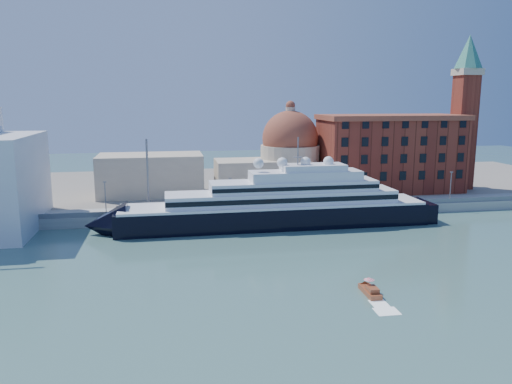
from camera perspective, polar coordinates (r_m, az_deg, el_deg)
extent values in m
plane|color=#365E59|center=(96.20, -0.52, -7.57)|extent=(400.00, 400.00, 0.00)
cube|color=gray|center=(128.30, -3.11, -2.35)|extent=(180.00, 10.00, 2.50)
cube|color=slate|center=(168.31, -4.87, 0.66)|extent=(260.00, 72.00, 2.00)
cube|color=slate|center=(123.53, -2.85, -1.98)|extent=(180.00, 0.10, 1.20)
cube|color=black|center=(119.10, 2.06, -2.96)|extent=(73.56, 11.32, 6.13)
cone|color=black|center=(117.28, -16.76, -3.63)|extent=(9.43, 11.32, 11.32)
cube|color=black|center=(131.84, 17.89, -2.22)|extent=(5.66, 10.37, 5.66)
cube|color=white|center=(118.37, 2.08, -1.40)|extent=(71.68, 11.51, 0.57)
cube|color=white|center=(118.44, 2.97, -0.56)|extent=(54.70, 9.43, 2.83)
cube|color=black|center=(113.95, 3.51, -1.02)|extent=(54.70, 0.15, 1.13)
cube|color=white|center=(118.63, 4.31, 0.74)|extent=(39.61, 8.49, 2.45)
cube|color=white|center=(118.99, 5.65, 1.89)|extent=(26.41, 7.54, 2.26)
cube|color=white|center=(119.25, 6.54, 2.81)|extent=(15.09, 6.60, 1.51)
cylinder|color=slate|center=(117.74, 4.82, 4.69)|extent=(0.28, 0.28, 6.60)
sphere|color=white|center=(115.96, 0.28, 3.32)|extent=(2.45, 2.45, 2.45)
sphere|color=white|center=(117.12, 3.01, 3.38)|extent=(2.45, 2.45, 2.45)
sphere|color=white|center=(118.55, 5.68, 3.43)|extent=(2.45, 2.45, 2.45)
sphere|color=white|center=(120.22, 8.28, 3.47)|extent=(2.45, 2.45, 2.45)
cube|color=brown|center=(81.35, 12.88, -11.08)|extent=(2.05, 5.70, 0.94)
cube|color=brown|center=(80.25, 13.15, -10.79)|extent=(1.57, 2.40, 0.75)
cylinder|color=slate|center=(81.34, 12.79, -10.19)|extent=(0.06, 0.06, 1.51)
cone|color=red|center=(81.05, 12.82, -9.63)|extent=(1.69, 1.69, 0.38)
cube|color=maroon|center=(158.19, 15.06, 4.09)|extent=(42.00, 18.00, 22.00)
cube|color=brown|center=(157.37, 15.26, 8.25)|extent=(43.00, 19.00, 1.50)
cube|color=maroon|center=(169.29, 22.57, 6.26)|extent=(6.00, 6.00, 35.00)
cube|color=beige|center=(169.15, 23.03, 12.51)|extent=(7.00, 7.00, 2.00)
cone|color=#3C8470|center=(169.53, 23.18, 14.53)|extent=(8.40, 8.40, 10.00)
cylinder|color=beige|center=(154.17, 3.87, 2.77)|extent=(18.00, 18.00, 14.00)
sphere|color=brown|center=(153.20, 3.91, 6.10)|extent=(17.00, 17.00, 17.00)
cylinder|color=beige|center=(152.78, 3.95, 9.10)|extent=(3.00, 3.00, 3.00)
cube|color=beige|center=(149.72, -1.16, 1.78)|extent=(18.00, 14.00, 10.00)
cube|color=beige|center=(149.76, -11.92, 1.94)|extent=(30.00, 16.00, 12.00)
cylinder|color=slate|center=(124.18, -16.82, -0.76)|extent=(0.24, 0.24, 8.00)
cube|color=slate|center=(123.47, -16.92, 1.11)|extent=(0.80, 0.30, 0.25)
cylinder|color=slate|center=(124.30, -2.96, -0.30)|extent=(0.24, 0.24, 8.00)
cube|color=slate|center=(123.58, -2.98, 1.57)|extent=(0.80, 0.30, 0.25)
cylinder|color=slate|center=(131.45, 10.12, 0.15)|extent=(0.24, 0.24, 8.00)
cube|color=slate|center=(130.77, 10.18, 1.92)|extent=(0.80, 0.30, 0.25)
cylinder|color=slate|center=(144.59, 21.34, 0.53)|extent=(0.24, 0.24, 8.00)
cube|color=slate|center=(143.98, 21.45, 2.13)|extent=(0.80, 0.30, 0.25)
cylinder|color=slate|center=(124.53, -12.27, 1.83)|extent=(0.50, 0.50, 18.00)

